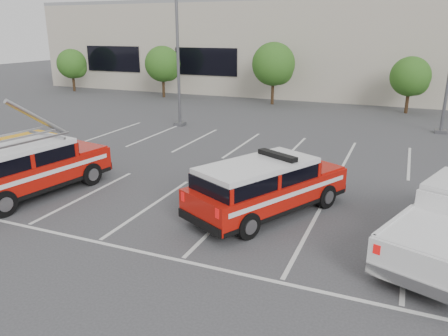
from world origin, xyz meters
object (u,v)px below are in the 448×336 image
Objects in this scene: tree_left at (164,65)px; utility_rig at (27,152)px; tree_mid_left at (275,66)px; convention_building at (358,41)px; ladder_suv at (29,172)px; tree_mid_right at (412,78)px; light_pole_left at (177,40)px; tree_far_left at (73,65)px; fire_chief_suv at (266,190)px.

tree_left reaches higher than utility_rig.
convention_building is at bearing 62.60° from tree_mid_left.
ladder_suv is (-2.42, -22.75, -2.16)m from tree_mid_left.
tree_mid_right reaches higher than ladder_suv.
tree_left is 10.00m from tree_mid_left.
ladder_suv is at bearing -102.99° from convention_building.
ladder_suv is (0.67, -12.70, -4.30)m from light_pole_left.
tree_mid_left is (-5.09, -9.82, -1.68)m from convention_building.
tree_far_left is 1.00× the size of tree_mid_right.
tree_left is at bearing 118.59° from ladder_suv.
tree_left is at bearing 124.52° from light_pole_left.
ladder_suv is (-7.51, -32.56, -3.84)m from convention_building.
tree_left is 24.05m from ladder_suv.
fire_chief_suv is 8.60m from ladder_suv.
utility_rig is at bearing -157.49° from fire_chief_suv.
tree_mid_right is 0.68× the size of ladder_suv.
tree_left is 1.11× the size of tree_mid_right.
convention_building reaches higher than ladder_suv.
tree_left is 0.43× the size of light_pole_left.
tree_far_left is at bearing -180.00° from tree_mid_left.
utility_rig is at bearing -76.90° from tree_left.
fire_chief_suv is (9.10, -11.03, -4.38)m from light_pole_left.
tree_far_left is 0.68× the size of ladder_suv.
tree_far_left is at bearing 137.87° from ladder_suv.
light_pole_left reaches higher than tree_left.
tree_mid_left is at bearing 133.26° from fire_chief_suv.
tree_left is at bearing -146.95° from convention_building.
ladder_suv is at bearing -141.44° from fire_chief_suv.
tree_mid_left reaches higher than ladder_suv.
tree_mid_right is 25.35m from utility_rig.
convention_building is 15.92× the size of utility_rig.
tree_far_left is 0.39× the size of light_pole_left.
convention_building is 10.18× the size of ladder_suv.
convention_building is at bearing 33.05° from tree_left.
tree_mid_left is 0.47× the size of light_pole_left.
convention_building is 33.64m from ladder_suv.
utility_rig is (-11.33, 0.96, -0.20)m from fire_chief_suv.
convention_building is at bearing 67.61° from light_pole_left.
utility_rig is (-5.32, -20.12, -2.43)m from tree_mid_left.
tree_left is 1.17× the size of utility_rig.
fire_chief_suv is 1.57× the size of utility_rig.
convention_building is at bearing 119.05° from fire_chief_suv.
tree_left is at bearing 154.57° from fire_chief_suv.
fire_chief_suv is (0.92, -30.89, -3.91)m from convention_building.
tree_mid_right is 25.97m from ladder_suv.
convention_building reaches higher than tree_mid_left.
tree_left reaches higher than ladder_suv.
ladder_suv is (-8.44, -1.67, 0.07)m from fire_chief_suv.
ladder_suv is at bearing -96.08° from tree_mid_left.
tree_mid_left is 10.01m from tree_mid_right.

